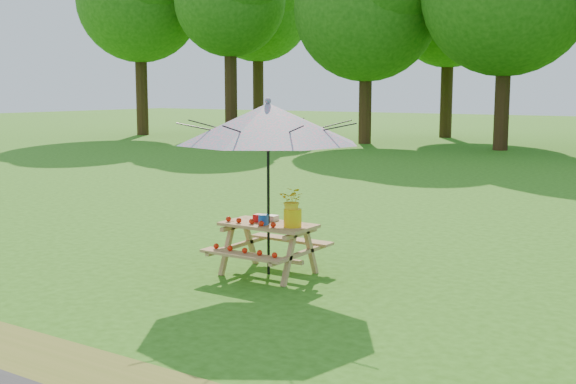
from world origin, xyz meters
The scene contains 6 objects.
ground centered at (0.00, 0.00, 0.00)m, with size 120.00×120.00×0.00m, color #2E6613.
picnic_table centered at (-2.72, 0.90, 0.33)m, with size 1.20×1.32×0.67m.
patio_umbrella centered at (-2.72, 0.90, 1.95)m, with size 2.71×2.71×2.27m.
produce_bins centered at (-2.79, 0.90, 0.72)m, with size 0.29×0.43×0.13m.
tomatoes_row centered at (-2.87, 0.72, 0.71)m, with size 0.77×0.13×0.07m, color red, non-canonical shape.
flower_bucket centered at (-2.34, 0.87, 0.94)m, with size 0.35×0.32×0.50m.
Camera 1 is at (2.47, -6.56, 2.38)m, focal length 45.00 mm.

